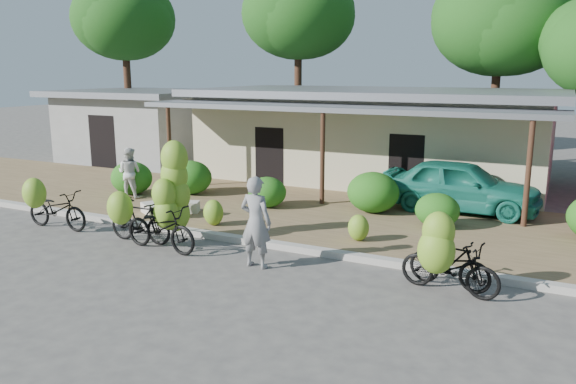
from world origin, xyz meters
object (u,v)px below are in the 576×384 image
sack_near (184,207)px  teal_van (460,186)px  bike_left (136,218)px  bike_far_right (450,267)px  bike_far_left (54,207)px  bike_center (167,208)px  vendor (256,222)px  bike_right (444,255)px  tree_center_right (496,19)px  sack_far (151,209)px  bystander (130,173)px  tree_far_center (296,12)px  tree_back_left (122,17)px

sack_near → teal_van: size_ratio=0.20×
sack_near → bike_left: bearing=-77.5°
bike_far_right → sack_near: bearing=82.1°
bike_far_left → teal_van: (9.06, 6.15, 0.26)m
bike_center → vendor: bike_center is taller
bike_left → bike_right: bike_right is taller
tree_center_right → sack_far: size_ratio=10.96×
teal_van → bystander: bearing=107.7°
sack_near → bike_right: bearing=-17.2°
tree_center_right → bike_far_left: 18.75m
bike_left → vendor: size_ratio=0.91×
bike_left → sack_near: 2.69m
bike_far_right → sack_far: (-8.45, 1.79, -0.23)m
bystander → teal_van: bearing=-173.2°
tree_far_center → bike_left: size_ratio=5.03×
tree_center_right → bike_left: bearing=-110.2°
sack_near → bystander: bearing=163.5°
bike_right → sack_far: 8.55m
teal_van → tree_center_right: bearing=4.4°
bike_far_right → vendor: 3.91m
bike_far_right → sack_near: size_ratio=2.28×
tree_back_left → sack_near: bearing=-42.4°
bike_right → bike_far_right: bearing=-62.9°
tree_back_left → tree_center_right: 17.36m
bike_far_left → bystander: size_ratio=1.24×
tree_center_right → bike_far_left: tree_center_right is taller
tree_far_center → tree_center_right: tree_far_center is taller
sack_far → bike_left: bearing=-58.2°
bike_left → bystander: bearing=42.0°
sack_far → tree_far_center: bearing=98.2°
vendor → bystander: vendor is taller
bike_center → sack_near: size_ratio=2.90×
bike_left → vendor: (3.31, -0.12, 0.34)m
tree_far_center → bike_center: 16.74m
bike_left → vendor: 3.33m
bike_center → teal_van: bearing=-37.2°
tree_back_left → bike_right: tree_back_left is taller
tree_center_right → bike_center: size_ratio=3.33×
bike_far_left → bike_right: bearing=-90.0°
bike_center → bike_far_left: bearing=96.6°
sack_near → vendor: 4.80m
bike_far_left → bike_right: 9.80m
tree_back_left → tree_far_center: size_ratio=0.96×
bike_center → teal_van: (5.50, 6.05, -0.08)m
bike_right → vendor: bearing=107.3°
tree_center_right → bike_far_right: 16.56m
tree_back_left → bystander: tree_back_left is taller
tree_far_center → teal_van: bearing=-43.7°
tree_center_right → bike_right: tree_center_right is taller
bike_far_right → bystander: size_ratio=1.23×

